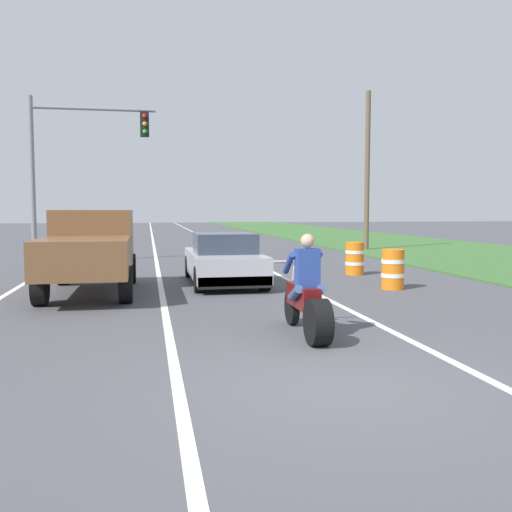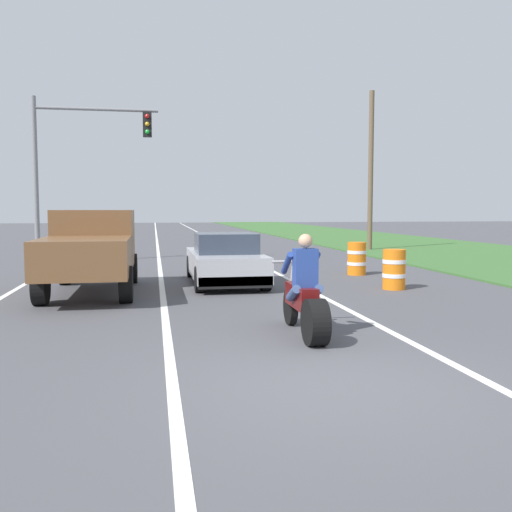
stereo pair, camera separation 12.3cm
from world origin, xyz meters
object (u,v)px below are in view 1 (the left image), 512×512
object	(u,v)px
sports_car_silver	(224,260)
construction_barrel_mid	(355,258)
motorcycle_with_rider	(307,299)
pickup_truck_left_lane_brown	(90,247)
traffic_light_mast_near	(71,154)
construction_barrel_nearest	(393,269)

from	to	relation	value
sports_car_silver	construction_barrel_mid	world-z (taller)	sports_car_silver
motorcycle_with_rider	pickup_truck_left_lane_brown	bearing A→B (deg)	124.82
motorcycle_with_rider	traffic_light_mast_near	world-z (taller)	traffic_light_mast_near
motorcycle_with_rider	sports_car_silver	world-z (taller)	motorcycle_with_rider
construction_barrel_nearest	traffic_light_mast_near	bearing A→B (deg)	136.47
pickup_truck_left_lane_brown	traffic_light_mast_near	size ratio (longest dim) A/B	0.80
motorcycle_with_rider	traffic_light_mast_near	distance (m)	14.39
construction_barrel_nearest	construction_barrel_mid	xyz separation A→B (m)	(0.18, 3.15, 0.00)
motorcycle_with_rider	pickup_truck_left_lane_brown	distance (m)	6.65
pickup_truck_left_lane_brown	traffic_light_mast_near	xyz separation A→B (m)	(-1.31, 7.58, 2.88)
construction_barrel_nearest	construction_barrel_mid	bearing A→B (deg)	86.76
sports_car_silver	traffic_light_mast_near	size ratio (longest dim) A/B	0.72
construction_barrel_nearest	construction_barrel_mid	size ratio (longest dim) A/B	1.00
construction_barrel_mid	construction_barrel_nearest	bearing A→B (deg)	-93.24
traffic_light_mast_near	construction_barrel_mid	bearing A→B (deg)	-29.92
pickup_truck_left_lane_brown	sports_car_silver	bearing A→B (deg)	18.91
construction_barrel_nearest	construction_barrel_mid	distance (m)	3.15
pickup_truck_left_lane_brown	construction_barrel_nearest	world-z (taller)	pickup_truck_left_lane_brown
pickup_truck_left_lane_brown	construction_barrel_nearest	distance (m)	7.43
pickup_truck_left_lane_brown	construction_barrel_nearest	bearing A→B (deg)	-5.17
traffic_light_mast_near	construction_barrel_nearest	xyz separation A→B (m)	(8.68, -8.25, -3.48)
traffic_light_mast_near	pickup_truck_left_lane_brown	bearing A→B (deg)	-80.20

